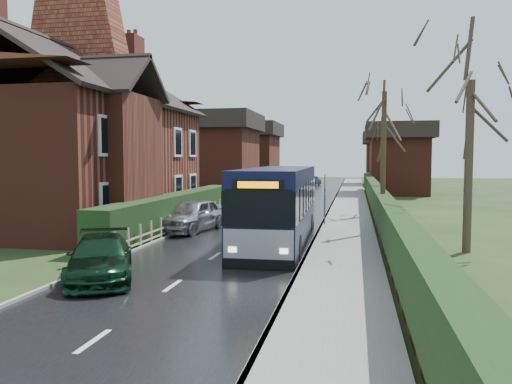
% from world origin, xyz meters
% --- Properties ---
extents(ground, '(140.00, 140.00, 0.00)m').
position_xyz_m(ground, '(0.00, 0.00, 0.00)').
color(ground, '#394E21').
rests_on(ground, ground).
extents(road, '(6.00, 100.00, 0.02)m').
position_xyz_m(road, '(0.00, 10.00, 0.01)').
color(road, black).
rests_on(road, ground).
extents(pavement, '(2.50, 100.00, 0.14)m').
position_xyz_m(pavement, '(4.25, 10.00, 0.07)').
color(pavement, slate).
rests_on(pavement, ground).
extents(kerb_right, '(0.12, 100.00, 0.14)m').
position_xyz_m(kerb_right, '(3.05, 10.00, 0.07)').
color(kerb_right, gray).
rests_on(kerb_right, ground).
extents(kerb_left, '(0.12, 100.00, 0.10)m').
position_xyz_m(kerb_left, '(-3.05, 10.00, 0.05)').
color(kerb_left, gray).
rests_on(kerb_left, ground).
extents(front_hedge, '(1.20, 16.00, 1.60)m').
position_xyz_m(front_hedge, '(-3.90, 5.00, 0.80)').
color(front_hedge, black).
rests_on(front_hedge, ground).
extents(picket_fence, '(0.10, 16.00, 0.90)m').
position_xyz_m(picket_fence, '(-3.15, 5.00, 0.45)').
color(picket_fence, tan).
rests_on(picket_fence, ground).
extents(right_wall_hedge, '(0.60, 50.00, 1.80)m').
position_xyz_m(right_wall_hedge, '(5.80, 10.00, 1.02)').
color(right_wall_hedge, '#5E251B').
rests_on(right_wall_hedge, ground).
extents(brick_house, '(9.30, 14.60, 10.30)m').
position_xyz_m(brick_house, '(-8.73, 4.78, 4.38)').
color(brick_house, '#5E251B').
rests_on(brick_house, ground).
extents(bus, '(2.45, 9.76, 2.95)m').
position_xyz_m(bus, '(1.72, 1.01, 1.46)').
color(bus, black).
rests_on(bus, ground).
extents(car_silver, '(2.56, 4.63, 1.49)m').
position_xyz_m(car_silver, '(-2.61, 3.42, 0.75)').
color(car_silver, '#BBBAC0').
rests_on(car_silver, ground).
extents(car_green, '(3.26, 4.43, 1.19)m').
position_xyz_m(car_green, '(-2.22, -5.64, 0.60)').
color(car_green, black).
rests_on(car_green, ground).
extents(car_distant, '(1.96, 3.72, 1.16)m').
position_xyz_m(car_distant, '(-0.42, 41.92, 0.58)').
color(car_distant, black).
rests_on(car_distant, ground).
extents(bus_stop_sign, '(0.11, 0.39, 2.56)m').
position_xyz_m(bus_stop_sign, '(3.20, 6.00, 1.68)').
color(bus_stop_sign, slate).
rests_on(bus_stop_sign, ground).
extents(telegraph_pole, '(0.21, 0.80, 6.16)m').
position_xyz_m(telegraph_pole, '(5.80, 4.00, 3.12)').
color(telegraph_pole, '#322716').
rests_on(telegraph_pole, ground).
extents(tree_right_near, '(3.99, 3.99, 8.62)m').
position_xyz_m(tree_right_near, '(8.51, 0.50, 6.44)').
color(tree_right_near, '#392B22').
rests_on(tree_right_near, ground).
extents(tree_right_far, '(4.19, 4.19, 8.10)m').
position_xyz_m(tree_right_far, '(6.16, 10.96, 6.05)').
color(tree_right_far, '#3D2D24').
rests_on(tree_right_far, ground).
extents(tree_house_side, '(4.44, 4.44, 10.10)m').
position_xyz_m(tree_house_side, '(-13.86, 16.58, 7.54)').
color(tree_house_side, '#3C3023').
rests_on(tree_house_side, ground).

